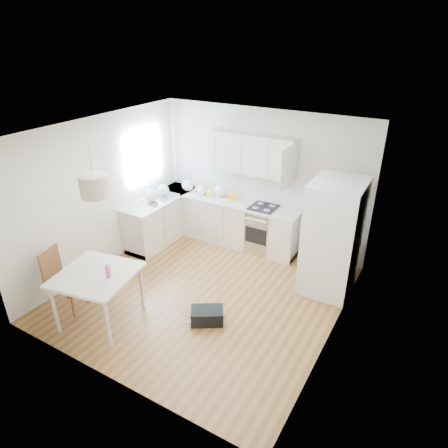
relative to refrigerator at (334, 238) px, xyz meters
name	(u,v)px	position (x,y,z in m)	size (l,w,h in m)	color
floor	(204,293)	(-1.71, -1.22, -0.95)	(4.20, 4.20, 0.00)	brown
ceiling	(200,132)	(-1.71, -1.22, 1.75)	(4.20, 4.20, 0.00)	white
wall_back	(262,180)	(-1.71, 0.88, 0.40)	(4.20, 4.20, 0.00)	beige
wall_left	(102,194)	(-3.81, -1.22, 0.40)	(4.20, 4.20, 0.00)	beige
wall_right	(340,256)	(0.39, -1.22, 0.40)	(4.20, 4.20, 0.00)	beige
window_glassblock	(144,156)	(-3.80, -0.07, 0.80)	(0.02, 1.00, 1.00)	#BFE0F9
cabinets_back	(227,221)	(-2.31, 0.58, -0.51)	(3.00, 0.60, 0.88)	beige
cabinets_left	(162,219)	(-3.51, -0.02, -0.51)	(0.60, 1.80, 0.88)	beige
counter_back	(227,200)	(-2.31, 0.58, -0.05)	(3.02, 0.64, 0.04)	silver
counter_left	(160,199)	(-3.51, -0.02, -0.05)	(0.64, 1.82, 0.04)	silver
backsplash_back	(234,181)	(-2.31, 0.87, 0.26)	(3.00, 0.01, 0.58)	white
backsplash_left	(147,181)	(-3.80, -0.02, 0.26)	(0.01, 1.80, 0.58)	white
upper_cabinets	(252,154)	(-1.86, 0.72, 0.92)	(1.70, 0.32, 0.75)	beige
range_oven	(262,230)	(-1.51, 0.58, -0.51)	(0.50, 0.61, 0.88)	silver
sink	(159,199)	(-3.51, -0.07, -0.04)	(0.50, 0.80, 0.16)	silver
refrigerator	(334,238)	(0.00, 0.00, 0.00)	(0.90, 0.95, 1.90)	white
dining_table	(97,279)	(-2.67, -2.55, -0.22)	(1.22, 1.22, 0.83)	beige
dining_chair	(66,280)	(-3.33, -2.59, -0.44)	(0.43, 0.43, 1.02)	#4F2C17
drink_bottle	(108,270)	(-2.44, -2.53, -0.01)	(0.07, 0.07, 0.23)	#D93C7B
gym_bag	(207,316)	(-1.29, -1.79, -0.84)	(0.48, 0.31, 0.22)	black
pendant_lamp	(94,186)	(-2.48, -2.50, 1.23)	(0.36, 0.36, 0.28)	#BFAB93
grocery_bag_a	(188,185)	(-3.25, 0.58, 0.08)	(0.25, 0.21, 0.22)	silver
grocery_bag_b	(202,190)	(-2.88, 0.55, 0.07)	(0.22, 0.19, 0.20)	silver
grocery_bag_c	(221,191)	(-2.49, 0.66, 0.09)	(0.26, 0.23, 0.24)	silver
grocery_bag_d	(163,190)	(-3.54, 0.12, 0.08)	(0.25, 0.21, 0.22)	silver
grocery_bag_e	(152,195)	(-3.53, -0.24, 0.09)	(0.27, 0.23, 0.25)	silver
snack_orange	(233,197)	(-2.20, 0.62, 0.03)	(0.18, 0.11, 0.12)	#FEA216
snack_yellow	(209,193)	(-2.74, 0.59, 0.02)	(0.15, 0.10, 0.11)	#F7FF28
snack_red	(199,189)	(-3.02, 0.64, 0.02)	(0.16, 0.10, 0.11)	red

